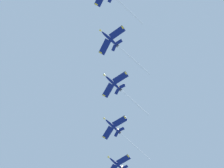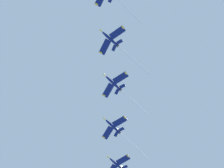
% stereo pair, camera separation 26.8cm
% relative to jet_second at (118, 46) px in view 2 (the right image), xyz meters
% --- Properties ---
extents(jet_second, '(23.51, 32.41, 8.39)m').
position_rel_jet_second_xyz_m(jet_second, '(0.00, 0.00, 0.00)').
color(jet_second, navy).
extents(jet_third, '(23.37, 30.84, 7.33)m').
position_rel_jet_second_xyz_m(jet_third, '(-24.07, 6.09, -3.71)').
color(jet_third, navy).
extents(jet_fourth, '(24.71, 33.01, 7.98)m').
position_rel_jet_second_xyz_m(jet_fourth, '(-49.45, 9.29, -6.79)').
color(jet_fourth, navy).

